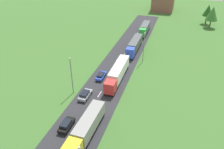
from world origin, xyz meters
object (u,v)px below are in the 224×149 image
(truck_lead, at_px, (86,128))
(lamppost_third, at_px, (144,46))
(distant_building, at_px, (163,2))
(truck_second, at_px, (118,72))
(tree_oak, at_px, (213,14))
(truck_fourth, at_px, (145,28))
(lamppost_second, at_px, (71,74))
(tree_birch, at_px, (208,11))
(car_second, at_px, (66,125))
(truck_third, at_px, (135,45))
(car_fourth, at_px, (101,76))
(car_third, at_px, (85,95))

(truck_lead, height_order, lamppost_third, lamppost_third)
(distant_building, bearing_deg, truck_second, -92.39)
(truck_second, bearing_deg, tree_oak, 63.83)
(truck_second, height_order, truck_fourth, truck_second)
(lamppost_second, relative_size, tree_birch, 1.13)
(car_second, relative_size, lamppost_third, 0.46)
(truck_fourth, distance_m, lamppost_second, 45.06)
(truck_fourth, relative_size, lamppost_second, 1.28)
(truck_second, bearing_deg, truck_lead, -89.77)
(truck_third, xyz_separation_m, car_second, (-4.50, -37.83, -1.27))
(car_second, distance_m, lamppost_third, 32.63)
(car_fourth, bearing_deg, car_second, -90.11)
(truck_fourth, xyz_separation_m, lamppost_third, (3.82, -23.65, 2.94))
(lamppost_third, bearing_deg, car_second, -105.21)
(truck_lead, distance_m, distant_building, 92.67)
(truck_third, relative_size, car_third, 3.20)
(truck_second, bearing_deg, distant_building, 87.61)
(tree_birch, bearing_deg, car_second, -110.40)
(truck_lead, bearing_deg, distant_building, 88.18)
(car_second, relative_size, tree_oak, 0.48)
(car_fourth, height_order, lamppost_second, lamppost_second)
(car_second, distance_m, lamppost_second, 12.18)
(car_third, xyz_separation_m, distant_building, (7.85, 81.94, 3.63))
(lamppost_second, bearing_deg, tree_birch, 63.64)
(lamppost_second, distance_m, tree_oak, 67.61)
(lamppost_third, distance_m, distant_building, 60.57)
(truck_third, xyz_separation_m, truck_fourth, (0.17, 17.05, -0.04))
(lamppost_second, bearing_deg, truck_third, 72.77)
(car_second, xyz_separation_m, tree_oak, (29.12, 69.75, 5.03))
(truck_lead, relative_size, truck_third, 0.93)
(tree_oak, bearing_deg, car_second, -112.66)
(truck_third, height_order, truck_fourth, truck_third)
(car_fourth, height_order, tree_birch, tree_birch)
(tree_birch, bearing_deg, truck_lead, -107.20)
(truck_third, distance_m, car_fourth, 19.64)
(truck_third, relative_size, distant_building, 1.25)
(car_fourth, relative_size, lamppost_second, 0.47)
(car_second, height_order, tree_oak, tree_oak)
(car_fourth, relative_size, tree_oak, 0.50)
(car_second, relative_size, tree_birch, 0.51)
(truck_third, height_order, car_third, truck_third)
(tree_birch, relative_size, distant_building, 0.73)
(truck_third, bearing_deg, tree_birch, 57.72)
(tree_birch, bearing_deg, distant_building, 139.95)
(car_fourth, bearing_deg, distant_building, 84.28)
(truck_second, height_order, lamppost_second, lamppost_second)
(truck_fourth, height_order, lamppost_second, lamppost_second)
(truck_fourth, height_order, car_third, truck_fourth)
(truck_fourth, bearing_deg, car_second, -94.87)
(truck_lead, relative_size, distant_building, 1.16)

